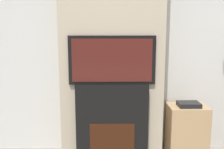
{
  "coord_description": "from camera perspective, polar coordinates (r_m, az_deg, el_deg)",
  "views": [
    {
      "loc": [
        -0.05,
        -1.02,
        1.46
      ],
      "look_at": [
        0.0,
        1.6,
        1.02
      ],
      "focal_mm": 40.0,
      "sensor_mm": 36.0,
      "label": 1
    }
  ],
  "objects": [
    {
      "name": "media_stand",
      "position": [
        3.17,
        16.65,
        -12.05
      ],
      "size": [
        0.45,
        0.35,
        0.67
      ],
      "color": "tan",
      "rests_on": "ground_plane"
    },
    {
      "name": "chimney_breast",
      "position": [
        2.83,
        -0.07,
        7.29
      ],
      "size": [
        1.13,
        0.4,
        2.7
      ],
      "color": "tan",
      "rests_on": "ground_plane"
    },
    {
      "name": "fireplace",
      "position": [
        2.81,
        0.0,
        -11.43
      ],
      "size": [
        0.78,
        0.15,
        0.92
      ],
      "color": "black",
      "rests_on": "ground_plane"
    },
    {
      "name": "wall_back",
      "position": [
        3.05,
        -0.14,
        7.46
      ],
      "size": [
        6.0,
        0.06,
        2.7
      ],
      "color": "silver",
      "rests_on": "ground_plane"
    },
    {
      "name": "television",
      "position": [
        2.64,
        0.0,
        3.3
      ],
      "size": [
        0.92,
        0.07,
        0.52
      ],
      "color": "black",
      "rests_on": "fireplace"
    }
  ]
}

